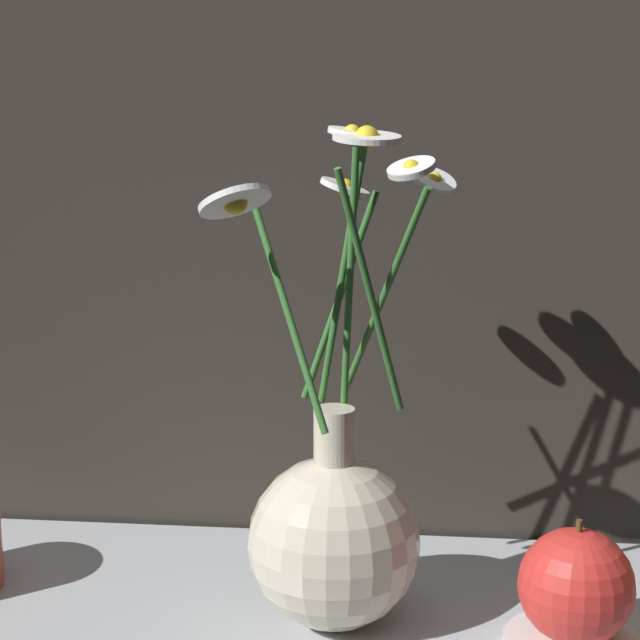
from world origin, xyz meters
name	(u,v)px	position (x,y,z in m)	size (l,w,h in m)	color
ground_plane	(314,627)	(0.00, 0.00, 0.00)	(6.00, 6.00, 0.00)	black
shelf	(314,619)	(0.00, 0.00, 0.01)	(0.79, 0.30, 0.01)	#B2B7BC
vase_with_flowers	(334,528)	(0.02, -0.01, 0.08)	(0.18, 0.17, 0.36)	beige
orange_fruit	(576,586)	(0.18, -0.04, 0.06)	(0.08, 0.08, 0.09)	red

